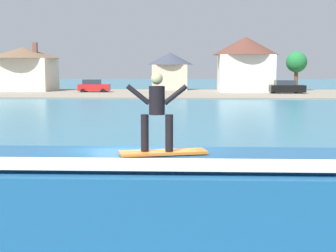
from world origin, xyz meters
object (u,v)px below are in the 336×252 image
Objects in this scene: wave_crest at (163,197)px; car_near_shore at (94,86)px; house_with_chimney at (24,67)px; surfboard at (163,152)px; car_far_shore at (287,87)px; tree_tall_bare at (297,63)px; surfer at (157,108)px; house_gabled_white at (245,62)px; house_small_cottage at (170,69)px.

wave_crest is 57.86m from car_near_shore.
wave_crest is 64.57m from house_with_chimney.
surfboard is 56.36m from car_far_shore.
surfboard is at bearing -104.46° from tree_tall_bare.
surfer is 58.27m from car_near_shore.
house_gabled_white is 1.60× the size of tree_tall_bare.
car_near_shore is at bearing -141.43° from house_small_cottage.
car_near_shore is at bearing -18.91° from house_with_chimney.
house_small_cottage is (10.15, 8.09, 2.24)m from car_near_shore.
house_small_cottage is at bearing 146.69° from car_far_shore.
car_far_shore is at bearing 76.39° from surfboard.
car_near_shore and car_far_shore have the same top height.
surfboard is at bearing -103.61° from car_far_shore.
house_with_chimney reaches higher than surfer.
house_gabled_white is (31.59, -0.84, 0.71)m from house_with_chimney.
wave_crest is 56.03m from car_far_shore.
car_far_shore is 7.67m from house_gabled_white.
surfboard is at bearing -77.71° from car_near_shore.
surfer is 63.84m from tree_tall_bare.
wave_crest is 1.99m from surfer.
house_with_chimney is at bearing 161.09° from car_near_shore.
surfer is at bearing -88.14° from house_small_cottage.
car_near_shore is (-12.26, 56.93, -1.90)m from surfer.
house_with_chimney reaches higher than house_small_cottage.
tree_tall_bare reaches higher than surfer.
wave_crest is 1.19× the size of house_gabled_white.
house_small_cottage is at bearing 11.86° from house_with_chimney.
house_with_chimney is (-36.43, 5.79, 2.60)m from car_far_shore.
house_with_chimney is at bearing -168.14° from house_small_cottage.
house_gabled_white reaches higher than wave_crest.
house_gabled_white is 1.32× the size of house_small_cottage.
house_with_chimney reaches higher than surfboard.
house_with_chimney is 1.48× the size of house_small_cottage.
surfboard reaches higher than car_far_shore.
surfboard is (0.03, -0.33, 1.03)m from wave_crest.
surfboard is 58.20m from car_near_shore.
surfboard is 0.18× the size of house_with_chimney.
car_far_shore is 18.68m from house_small_cottage.
house_small_cottage is at bearing 91.86° from surfer.
wave_crest reaches higher than car_far_shore.
car_far_shore is (13.29, 54.44, 0.06)m from wave_crest.
car_near_shore is at bearing 175.34° from car_far_shore.
tree_tall_bare reaches higher than wave_crest.
surfboard is 60.35m from house_gabled_white.
wave_crest is 60.07m from house_gabled_white.
car_near_shore is at bearing -172.20° from house_gabled_white.
house_with_chimney is 31.61m from house_gabled_white.
house_with_chimney is at bearing 110.93° from surfboard.
house_gabled_white is (8.45, 59.38, 3.37)m from wave_crest.
house_with_chimney is at bearing 178.47° from house_gabled_white.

